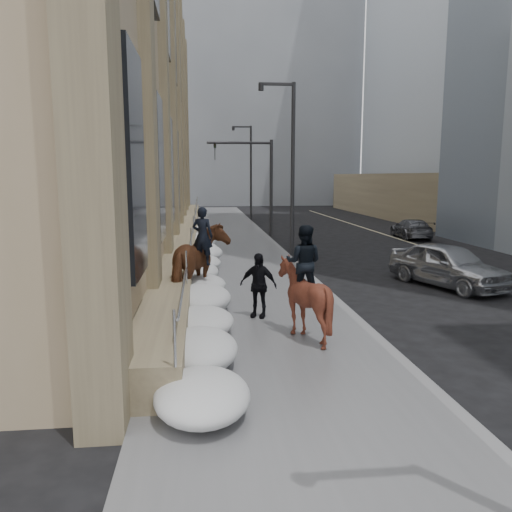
% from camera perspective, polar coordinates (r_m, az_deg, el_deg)
% --- Properties ---
extents(ground, '(140.00, 140.00, 0.00)m').
position_cam_1_polar(ground, '(10.15, 1.98, -12.73)').
color(ground, black).
rests_on(ground, ground).
extents(sidewalk, '(5.00, 80.00, 0.12)m').
position_cam_1_polar(sidewalk, '(19.72, -2.13, -1.74)').
color(sidewalk, '#5B5B5E').
rests_on(sidewalk, ground).
extents(curb, '(0.24, 80.00, 0.12)m').
position_cam_1_polar(curb, '(20.07, 5.35, -1.59)').
color(curb, slate).
rests_on(curb, ground).
extents(lane_line, '(0.15, 70.00, 0.01)m').
position_cam_1_polar(lane_line, '(22.98, 24.99, -1.19)').
color(lane_line, '#BFB78C').
rests_on(lane_line, ground).
extents(limestone_building, '(6.10, 44.00, 18.00)m').
position_cam_1_polar(limestone_building, '(29.99, -14.34, 18.69)').
color(limestone_building, tan).
rests_on(limestone_building, ground).
extents(bg_building_mid, '(30.00, 12.00, 28.00)m').
position_cam_1_polar(bg_building_mid, '(70.28, -1.83, 17.48)').
color(bg_building_mid, slate).
rests_on(bg_building_mid, ground).
extents(bg_building_far, '(24.00, 12.00, 20.00)m').
position_cam_1_polar(bg_building_far, '(81.69, -9.69, 13.37)').
color(bg_building_far, gray).
rests_on(bg_building_far, ground).
extents(streetlight_mid, '(1.71, 0.24, 8.00)m').
position_cam_1_polar(streetlight_mid, '(23.69, 3.84, 11.05)').
color(streetlight_mid, '#2D2D30').
rests_on(streetlight_mid, ground).
extents(streetlight_far, '(1.71, 0.24, 8.00)m').
position_cam_1_polar(streetlight_far, '(43.52, -0.79, 10.18)').
color(streetlight_far, '#2D2D30').
rests_on(streetlight_far, ground).
extents(traffic_signal, '(4.10, 0.22, 6.00)m').
position_cam_1_polar(traffic_signal, '(31.51, 0.07, 9.54)').
color(traffic_signal, '#2D2D30').
rests_on(traffic_signal, ground).
extents(snow_bank, '(1.70, 18.10, 0.76)m').
position_cam_1_polar(snow_bank, '(17.74, -6.29, -1.67)').
color(snow_bank, silver).
rests_on(snow_bank, sidewalk).
extents(mounted_horse_left, '(2.02, 2.87, 2.76)m').
position_cam_1_polar(mounted_horse_left, '(14.82, -6.45, -0.65)').
color(mounted_horse_left, '#522C18').
rests_on(mounted_horse_left, sidewalk).
extents(mounted_horse_right, '(1.92, 2.03, 2.57)m').
position_cam_1_polar(mounted_horse_right, '(11.38, 5.43, -4.16)').
color(mounted_horse_right, '#4E2216').
rests_on(mounted_horse_right, sidewalk).
extents(pedestrian, '(1.08, 0.79, 1.70)m').
position_cam_1_polar(pedestrian, '(12.99, 0.25, -3.36)').
color(pedestrian, black).
rests_on(pedestrian, sidewalk).
extents(car_silver, '(3.21, 4.80, 1.52)m').
position_cam_1_polar(car_silver, '(18.37, 21.08, -0.95)').
color(car_silver, '#AEB0B6').
rests_on(car_silver, ground).
extents(car_grey, '(2.01, 4.22, 1.19)m').
position_cam_1_polar(car_grey, '(32.05, 17.33, 3.01)').
color(car_grey, '#585960').
rests_on(car_grey, ground).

